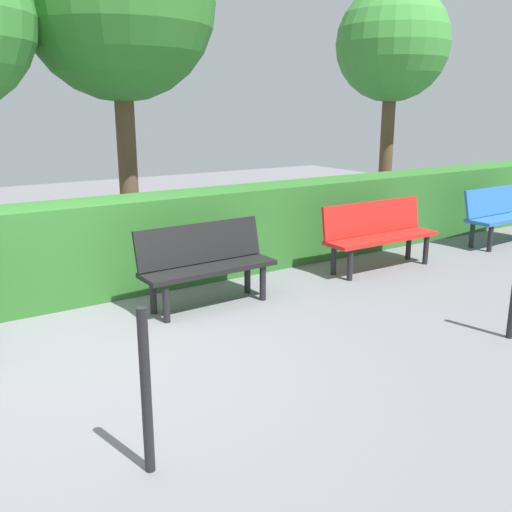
# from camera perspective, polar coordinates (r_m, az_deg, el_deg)

# --- Properties ---
(ground_plane) EXTENTS (23.17, 23.17, 0.00)m
(ground_plane) POSITION_cam_1_polar(r_m,az_deg,el_deg) (5.00, -14.97, -9.63)
(ground_plane) COLOR slate
(bench_blue) EXTENTS (1.51, 0.51, 0.86)m
(bench_blue) POSITION_cam_1_polar(r_m,az_deg,el_deg) (9.35, 23.72, 4.08)
(bench_blue) COLOR blue
(bench_blue) RESTS_ON ground_plane
(bench_red) EXTENTS (1.65, 0.46, 0.86)m
(bench_red) POSITION_cam_1_polar(r_m,az_deg,el_deg) (7.39, 12.34, 2.45)
(bench_red) COLOR red
(bench_red) RESTS_ON ground_plane
(bench_black) EXTENTS (1.46, 0.50, 0.86)m
(bench_black) POSITION_cam_1_polar(r_m,az_deg,el_deg) (5.87, -5.14, -0.51)
(bench_black) COLOR black
(bench_black) RESTS_ON ground_plane
(hedge_row) EXTENTS (19.17, 0.67, 1.05)m
(hedge_row) POSITION_cam_1_polar(r_m,az_deg,el_deg) (6.65, -10.03, 1.57)
(hedge_row) COLOR #2D6B28
(hedge_row) RESTS_ON ground_plane
(tree_near) EXTENTS (1.94, 1.94, 4.06)m
(tree_near) POSITION_cam_1_polar(r_m,az_deg,el_deg) (10.50, 13.71, 20.07)
(tree_near) COLOR brown
(tree_near) RESTS_ON ground_plane
(tree_mid) EXTENTS (2.60, 2.60, 4.70)m
(tree_mid) POSITION_cam_1_polar(r_m,az_deg,el_deg) (8.38, -13.84, 23.72)
(tree_mid) COLOR brown
(tree_mid) RESTS_ON ground_plane
(railing_post_far) EXTENTS (0.06, 0.06, 1.00)m
(railing_post_far) POSITION_cam_1_polar(r_m,az_deg,el_deg) (3.27, -11.12, -13.43)
(railing_post_far) COLOR black
(railing_post_far) RESTS_ON ground_plane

